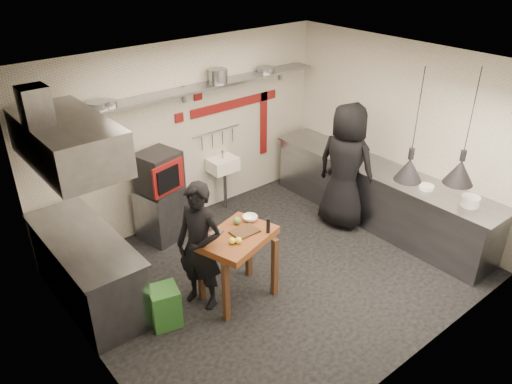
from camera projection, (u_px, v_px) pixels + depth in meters
floor at (275, 272)px, 6.84m from camera, size 5.00×5.00×0.00m
ceiling at (279, 69)px, 5.52m from camera, size 5.00×5.00×0.00m
wall_back at (185, 133)px, 7.61m from camera, size 5.00×0.04×2.80m
wall_front at (423, 258)px, 4.75m from camera, size 5.00×0.04×2.80m
wall_left at (82, 256)px, 4.78m from camera, size 0.04×4.20×2.80m
wall_right at (400, 134)px, 7.58m from camera, size 0.04×4.20×2.80m
red_band_horiz at (235, 104)px, 8.00m from camera, size 1.70×0.02×0.14m
red_band_vert at (264, 124)px, 8.56m from camera, size 0.14×0.02×1.10m
red_tile_a at (198, 96)px, 7.48m from camera, size 0.14×0.02×0.14m
red_tile_b at (179, 118)px, 7.41m from camera, size 0.14×0.02×0.14m
back_shelf at (189, 90)px, 7.15m from camera, size 4.60×0.34×0.04m
shelf_bracket_left at (54, 123)px, 6.23m from camera, size 0.04×0.06×0.24m
shelf_bracket_mid at (184, 94)px, 7.30m from camera, size 0.04×0.06×0.24m
shelf_bracket_right at (280, 73)px, 8.36m from camera, size 0.04×0.06×0.24m
pan_far_left at (98, 105)px, 6.35m from camera, size 0.37×0.37×0.09m
pan_mid_left at (108, 103)px, 6.43m from camera, size 0.26×0.26×0.07m
stock_pot at (218, 76)px, 7.38m from camera, size 0.34×0.34×0.20m
pan_right at (266, 70)px, 7.93m from camera, size 0.35×0.35×0.08m
oven_stand at (162, 213)px, 7.46m from camera, size 0.73×0.69×0.80m
combi_oven at (159, 171)px, 7.14m from camera, size 0.64×0.62×0.58m
oven_door at (168, 178)px, 6.95m from camera, size 0.55×0.16×0.46m
oven_glass at (168, 180)px, 6.91m from camera, size 0.39×0.11×0.34m
hand_sink at (223, 165)px, 8.09m from camera, size 0.46×0.34×0.22m
sink_tap at (222, 154)px, 8.00m from camera, size 0.03×0.03×0.14m
sink_drain at (225, 189)px, 8.27m from camera, size 0.06×0.06×0.66m
utensil_rail at (217, 131)px, 7.93m from camera, size 0.90×0.02×0.02m
counter_right at (378, 196)px, 7.83m from camera, size 0.70×3.80×0.90m
counter_right_top at (381, 169)px, 7.61m from camera, size 0.76×3.90×0.03m
plate_stack at (470, 201)px, 6.56m from camera, size 0.30×0.30×0.13m
small_bowl_right at (426, 187)px, 7.01m from camera, size 0.22×0.22×0.05m
counter_left at (88, 271)px, 6.13m from camera, size 0.70×1.90×0.90m
counter_left_top at (82, 239)px, 5.92m from camera, size 0.76×2.00×0.03m
extractor_hood at (67, 141)px, 5.36m from camera, size 0.78×1.60×0.50m
hood_duct at (36, 111)px, 5.03m from camera, size 0.28×0.28×0.50m
green_bin at (165, 306)px, 5.86m from camera, size 0.41×0.41×0.50m
prep_table at (238, 266)px, 6.20m from camera, size 1.06×0.87×0.92m
cutting_board at (245, 232)px, 6.03m from camera, size 0.33×0.23×0.02m
pepper_mill at (268, 225)px, 5.99m from camera, size 0.06×0.06×0.20m
lemon_a at (232, 241)px, 5.80m from camera, size 0.09×0.09×0.08m
lemon_b at (238, 240)px, 5.81m from camera, size 0.10×0.10×0.08m
veg_ball at (237, 221)px, 6.18m from camera, size 0.11×0.11×0.10m
steel_tray at (216, 233)px, 5.99m from camera, size 0.19×0.15×0.03m
bowl at (250, 218)px, 6.27m from camera, size 0.23×0.23×0.06m
heat_lamp_near at (416, 126)px, 5.95m from camera, size 0.45×0.45×1.43m
heat_lamp_far at (469, 128)px, 5.97m from camera, size 0.46×0.46×1.48m
chef_left at (200, 247)px, 5.92m from camera, size 0.61×0.71×1.66m
chef_right at (346, 167)px, 7.53m from camera, size 0.80×1.07×1.98m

